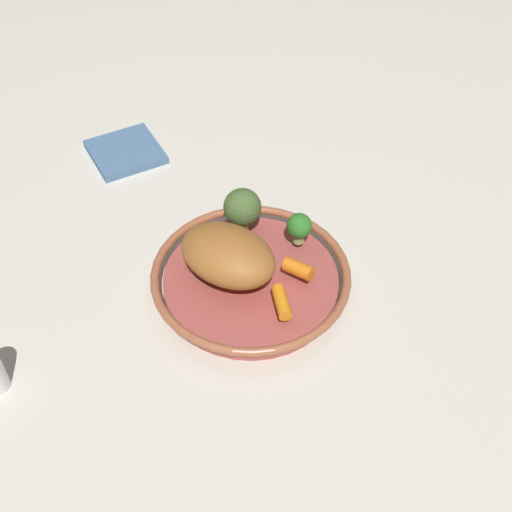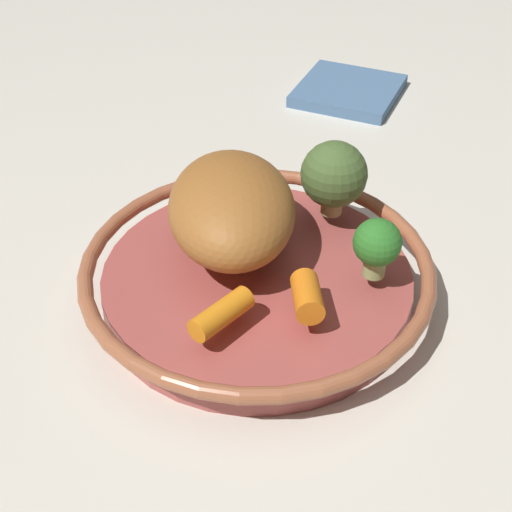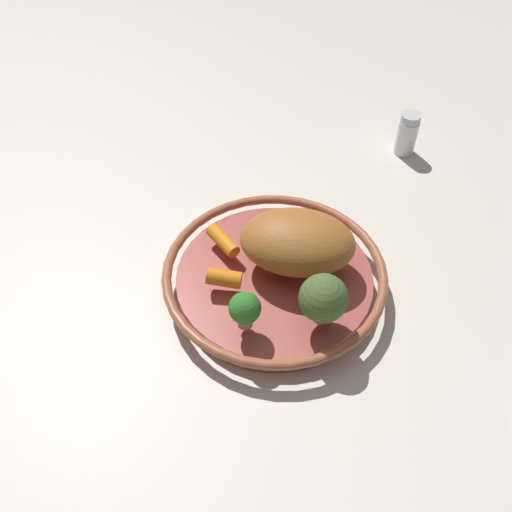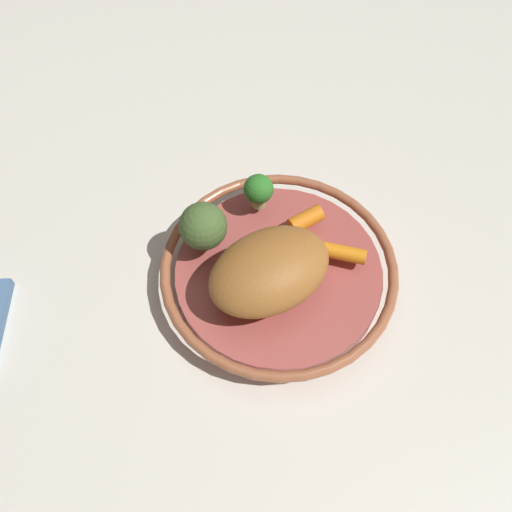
# 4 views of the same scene
# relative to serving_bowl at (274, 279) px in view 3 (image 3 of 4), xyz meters

# --- Properties ---
(ground_plane) EXTENTS (2.48, 2.48, 0.00)m
(ground_plane) POSITION_rel_serving_bowl_xyz_m (0.00, 0.00, -0.02)
(ground_plane) COLOR silver
(serving_bowl) EXTENTS (0.29, 0.29, 0.04)m
(serving_bowl) POSITION_rel_serving_bowl_xyz_m (0.00, 0.00, 0.00)
(serving_bowl) COLOR #A84C47
(serving_bowl) RESTS_ON ground_plane
(roast_chicken_piece) EXTENTS (0.18, 0.18, 0.07)m
(roast_chicken_piece) POSITION_rel_serving_bowl_xyz_m (-0.03, 0.01, 0.05)
(roast_chicken_piece) COLOR #A1612A
(roast_chicken_piece) RESTS_ON serving_bowl
(baby_carrot_left) EXTENTS (0.02, 0.05, 0.02)m
(baby_carrot_left) POSITION_rel_serving_bowl_xyz_m (0.03, -0.08, 0.03)
(baby_carrot_left) COLOR orange
(baby_carrot_left) RESTS_ON serving_bowl
(baby_carrot_center) EXTENTS (0.05, 0.05, 0.03)m
(baby_carrot_center) POSITION_rel_serving_bowl_xyz_m (0.07, -0.02, 0.03)
(baby_carrot_center) COLOR orange
(baby_carrot_center) RESTS_ON serving_bowl
(broccoli_floret_small) EXTENTS (0.04, 0.04, 0.05)m
(broccoli_floret_small) POSITION_rel_serving_bowl_xyz_m (0.08, 0.04, 0.05)
(broccoli_floret_small) COLOR #94AC66
(broccoli_floret_small) RESTS_ON serving_bowl
(broccoli_floret_edge) EXTENTS (0.06, 0.06, 0.07)m
(broccoli_floret_edge) POSITION_rel_serving_bowl_xyz_m (0.01, 0.10, 0.06)
(broccoli_floret_edge) COLOR tan
(broccoli_floret_edge) RESTS_ON serving_bowl
(salt_shaker) EXTENTS (0.03, 0.03, 0.07)m
(salt_shaker) POSITION_rel_serving_bowl_xyz_m (-0.37, -0.09, 0.01)
(salt_shaker) COLOR white
(salt_shaker) RESTS_ON ground_plane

